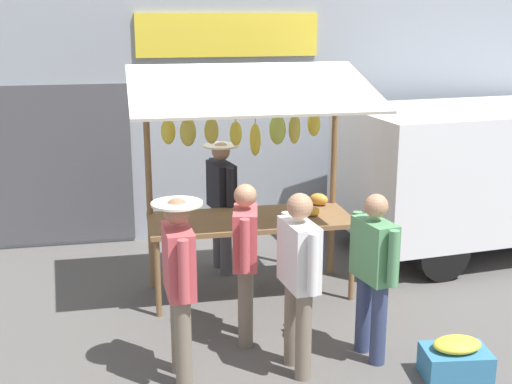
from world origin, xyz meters
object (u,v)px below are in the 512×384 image
at_px(shopper_with_shopping_bag, 373,267).
at_px(produce_crate_near, 456,360).
at_px(market_stall, 251,154).
at_px(shopper_with_ponytail, 179,276).
at_px(shopper_in_striped_shirt, 245,253).
at_px(parked_van, 501,164).
at_px(shopper_in_grey_tee, 299,271).
at_px(vendor_with_sunhat, 222,197).

xyz_separation_m(shopper_with_shopping_bag, produce_crate_near, (-0.59, 0.50, -0.71)).
relative_size(market_stall, shopper_with_shopping_bag, 1.63).
bearing_deg(shopper_with_shopping_bag, shopper_with_ponytail, 80.03).
bearing_deg(produce_crate_near, shopper_with_shopping_bag, -40.34).
height_order(shopper_in_striped_shirt, parked_van, parked_van).
relative_size(shopper_in_grey_tee, shopper_with_shopping_bag, 1.05).
bearing_deg(shopper_in_striped_shirt, shopper_with_shopping_bag, -106.04).
relative_size(market_stall, shopper_with_ponytail, 1.55).
distance_m(vendor_with_sunhat, produce_crate_near, 3.36).
bearing_deg(produce_crate_near, shopper_in_striped_shirt, -32.75).
xyz_separation_m(market_stall, shopper_in_striped_shirt, (0.27, 1.13, -0.69)).
xyz_separation_m(vendor_with_sunhat, shopper_in_striped_shirt, (0.06, 1.83, -0.05)).
bearing_deg(vendor_with_sunhat, shopper_in_grey_tee, -4.92).
relative_size(shopper_with_ponytail, parked_van, 0.35).
height_order(shopper_in_striped_shirt, shopper_with_shopping_bag, shopper_in_striped_shirt).
bearing_deg(shopper_with_shopping_bag, produce_crate_near, -141.91).
height_order(vendor_with_sunhat, shopper_in_striped_shirt, vendor_with_sunhat).
bearing_deg(market_stall, shopper_in_grey_tee, 91.95).
bearing_deg(parked_van, shopper_with_ponytail, 24.11).
bearing_deg(vendor_with_sunhat, shopper_with_shopping_bag, 11.25).
relative_size(vendor_with_sunhat, shopper_with_ponytail, 0.98).
relative_size(shopper_with_ponytail, shopper_in_grey_tee, 1.00).
bearing_deg(shopper_in_striped_shirt, produce_crate_near, -110.99).
distance_m(market_stall, parked_van, 3.62).
distance_m(shopper_with_shopping_bag, produce_crate_near, 1.04).
relative_size(vendor_with_sunhat, shopper_with_shopping_bag, 1.03).
height_order(market_stall, shopper_in_striped_shirt, market_stall).
distance_m(vendor_with_sunhat, shopper_in_grey_tee, 2.50).
height_order(shopper_with_ponytail, produce_crate_near, shopper_with_ponytail).
distance_m(shopper_in_grey_tee, shopper_with_shopping_bag, 0.72).
distance_m(market_stall, shopper_in_striped_shirt, 1.36).
height_order(market_stall, vendor_with_sunhat, market_stall).
distance_m(parked_van, produce_crate_near, 3.83).
bearing_deg(market_stall, shopper_in_striped_shirt, 76.51).
distance_m(vendor_with_sunhat, parked_van, 3.72).
distance_m(shopper_in_striped_shirt, shopper_with_shopping_bag, 1.18).
distance_m(shopper_in_grey_tee, parked_van, 4.33).
bearing_deg(market_stall, shopper_with_shopping_bag, 114.57).
bearing_deg(shopper_in_striped_shirt, shopper_in_grey_tee, -141.32).
bearing_deg(shopper_with_ponytail, parked_van, -62.28).
distance_m(vendor_with_sunhat, shopper_with_shopping_bag, 2.57).
bearing_deg(produce_crate_near, shopper_with_ponytail, -11.10).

